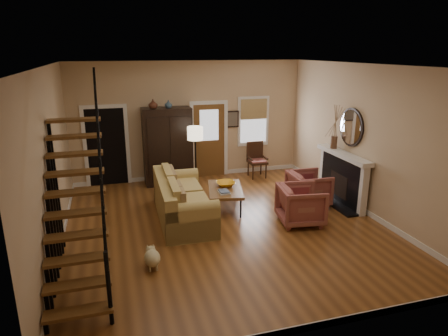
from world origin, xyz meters
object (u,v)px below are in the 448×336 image
object	(u,v)px
floor_lamp	(196,160)
coffee_table	(225,198)
armoire	(168,146)
sofa	(183,199)
side_chair	(257,160)
armchair_left	(301,205)
armchair_right	(309,189)

from	to	relation	value
floor_lamp	coffee_table	bearing A→B (deg)	-72.50
armoire	floor_lamp	xyz separation A→B (m)	(0.57, -0.95, -0.19)
coffee_table	floor_lamp	xyz separation A→B (m)	(-0.41, 1.29, 0.61)
sofa	side_chair	bearing A→B (deg)	43.61
sofa	floor_lamp	size ratio (longest dim) A/B	1.42
floor_lamp	side_chair	bearing A→B (deg)	20.65
armoire	armchair_left	distance (m)	4.21
coffee_table	floor_lamp	size ratio (longest dim) A/B	0.75
armchair_left	armchair_right	bearing A→B (deg)	-27.79
armchair_right	coffee_table	bearing A→B (deg)	82.31
armchair_left	floor_lamp	xyz separation A→B (m)	(-1.72, 2.53, 0.45)
sofa	armchair_right	size ratio (longest dim) A/B	2.75
coffee_table	armchair_left	size ratio (longest dim) A/B	1.42
coffee_table	armchair_right	size ratio (longest dim) A/B	1.46
armchair_left	armchair_right	distance (m)	1.12
sofa	coffee_table	xyz separation A→B (m)	(1.05, 0.32, -0.21)
side_chair	armoire	bearing A→B (deg)	175.52
coffee_table	side_chair	world-z (taller)	side_chair
side_chair	armchair_right	bearing A→B (deg)	-80.29
armoire	floor_lamp	size ratio (longest dim) A/B	1.21
armoire	armchair_left	bearing A→B (deg)	-56.59
floor_lamp	side_chair	distance (m)	2.14
armchair_right	floor_lamp	xyz separation A→B (m)	(-2.38, 1.63, 0.46)
sofa	coffee_table	bearing A→B (deg)	18.41
sofa	armchair_left	bearing A→B (deg)	-19.72
side_chair	coffee_table	bearing A→B (deg)	-127.60
armchair_right	armchair_left	bearing A→B (deg)	145.67
coffee_table	side_chair	distance (m)	2.59
armchair_left	coffee_table	bearing A→B (deg)	55.11
armchair_left	side_chair	world-z (taller)	side_chair
armoire	sofa	bearing A→B (deg)	-91.50
armoire	floor_lamp	distance (m)	1.12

